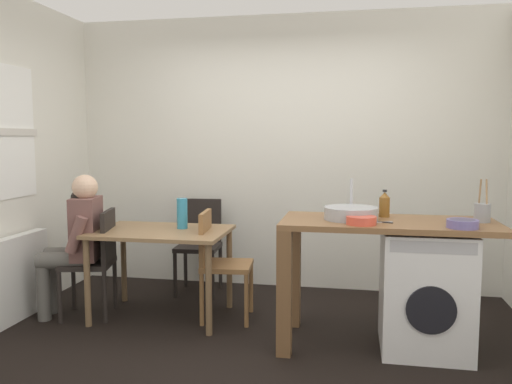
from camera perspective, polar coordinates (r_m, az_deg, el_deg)
ground_plane at (r=3.76m, az=-0.88°, el=-17.52°), size 5.46×5.46×0.00m
wall_back at (r=5.17m, az=3.02°, el=4.34°), size 4.60×0.10×2.70m
radiator at (r=4.71m, az=-25.21°, el=-8.70°), size 0.10×0.80×0.70m
dining_table at (r=4.36m, az=-10.45°, el=-5.41°), size 1.10×0.76×0.74m
chair_person_seat at (r=4.54m, az=-17.30°, el=-6.88°), size 0.48×0.48×0.90m
chair_opposite at (r=4.29m, az=-4.22°, el=-7.39°), size 0.44×0.44×0.90m
chair_spare_by_wall at (r=5.08m, az=-6.24°, el=-5.30°), size 0.42×0.42×0.90m
seated_person at (r=4.56m, az=-19.33°, el=-4.81°), size 0.54×0.54×1.20m
kitchen_counter at (r=3.76m, az=11.22°, el=-5.42°), size 1.50×0.68×0.92m
washing_machine at (r=3.87m, az=18.25°, el=-10.33°), size 0.60×0.61×0.86m
sink_basin at (r=3.73m, az=10.49°, el=-2.34°), size 0.38×0.38×0.09m
tap at (r=3.90m, az=10.53°, el=-0.57°), size 0.02×0.02×0.28m
bottle_tall_green at (r=3.90m, az=14.07°, el=-1.37°), size 0.08×0.08×0.20m
mixing_bowl at (r=3.53m, az=11.62°, el=-3.04°), size 0.20×0.20×0.06m
utensil_crock at (r=3.88m, az=23.82°, el=-2.07°), size 0.11×0.11×0.30m
colander at (r=3.58m, az=21.95°, el=-3.24°), size 0.20×0.20×0.06m
vase at (r=4.37m, az=-8.20°, el=-2.37°), size 0.09×0.09×0.26m
scissors at (r=3.64m, az=13.82°, el=-3.26°), size 0.15×0.06×0.01m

